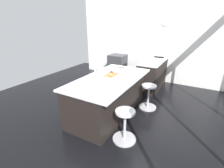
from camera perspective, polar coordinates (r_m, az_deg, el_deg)
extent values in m
plane|color=black|center=(4.14, -0.94, -9.00)|extent=(7.25, 7.25, 0.00)
cube|color=silver|center=(6.19, 12.52, 14.69)|extent=(0.12, 5.33, 2.86)
cylinder|color=white|center=(5.94, 18.37, 19.94)|extent=(0.03, 0.28, 0.28)
cube|color=black|center=(5.92, 15.14, 4.30)|extent=(2.34, 0.60, 0.87)
cube|color=silver|center=(5.81, 15.57, 8.54)|extent=(2.34, 0.60, 0.03)
cube|color=#38383D|center=(6.10, 16.23, 8.62)|extent=(0.44, 0.36, 0.12)
cylinder|color=#B7B7BC|center=(6.10, 15.04, 10.65)|extent=(0.02, 0.02, 0.28)
cube|color=#38383D|center=(6.44, 1.94, 6.37)|extent=(0.60, 0.60, 0.87)
cube|color=black|center=(6.32, 4.40, 5.63)|extent=(0.44, 0.01, 0.32)
cube|color=black|center=(3.84, -1.31, -4.38)|extent=(2.14, 0.95, 0.86)
cube|color=silver|center=(3.64, -0.69, 1.82)|extent=(2.20, 1.15, 0.04)
cylinder|color=#B7B7BC|center=(4.34, 12.26, -7.84)|extent=(0.44, 0.44, 0.03)
cylinder|color=#B7B7BC|center=(4.21, 12.56, -4.45)|extent=(0.05, 0.05, 0.56)
cylinder|color=silver|center=(4.09, 12.89, -0.66)|extent=(0.36, 0.36, 0.04)
cylinder|color=#B7B7BC|center=(3.24, 4.32, -18.56)|extent=(0.44, 0.44, 0.03)
cylinder|color=#B7B7BC|center=(3.07, 4.47, -14.48)|extent=(0.05, 0.05, 0.56)
cylinder|color=silver|center=(2.90, 4.64, -9.67)|extent=(0.36, 0.36, 0.04)
cube|color=olive|center=(3.83, -0.28, 3.29)|extent=(0.36, 0.24, 0.02)
sphere|color=red|center=(3.85, -0.25, 4.11)|extent=(0.08, 0.08, 0.08)
sphere|color=gold|center=(3.68, -0.41, 3.31)|extent=(0.08, 0.08, 0.08)
cylinder|color=silver|center=(3.33, -5.90, 2.19)|extent=(0.06, 0.06, 0.22)
cylinder|color=silver|center=(3.29, -6.00, 4.66)|extent=(0.03, 0.03, 0.08)
cylinder|color=#B7B7BC|center=(3.28, -6.03, 5.42)|extent=(0.03, 0.03, 0.02)
cylinder|color=silver|center=(4.20, 3.28, 5.22)|extent=(0.25, 0.25, 0.07)
cylinder|color=slate|center=(4.19, 3.28, 5.42)|extent=(0.21, 0.21, 0.04)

